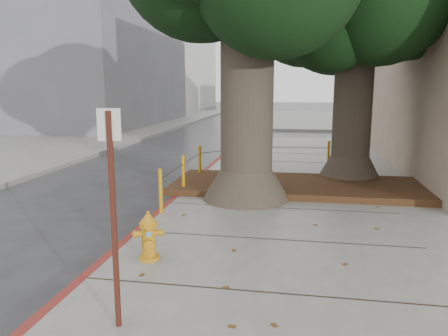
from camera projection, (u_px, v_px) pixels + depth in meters
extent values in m
plane|color=#28282B|center=(244.00, 246.00, 7.66)|extent=(140.00, 140.00, 0.00)
cube|color=slate|center=(364.00, 119.00, 35.67)|extent=(16.00, 20.00, 0.15)
cube|color=maroon|center=(174.00, 200.00, 10.41)|extent=(0.14, 26.00, 0.16)
cube|color=black|center=(298.00, 186.00, 11.24)|extent=(6.40, 2.60, 0.16)
cube|color=slate|center=(72.00, 39.00, 30.39)|extent=(12.00, 16.00, 12.00)
cube|color=silver|center=(153.00, 46.00, 52.72)|extent=(12.00, 18.00, 15.00)
cone|color=#4C3F33|center=(246.00, 184.00, 10.24)|extent=(2.04, 2.04, 0.70)
cylinder|color=#4C3F33|center=(247.00, 96.00, 9.86)|extent=(1.20, 1.20, 4.22)
cone|color=#4C3F33|center=(349.00, 168.00, 12.21)|extent=(1.77, 1.77, 0.70)
cylinder|color=#4C3F33|center=(353.00, 102.00, 11.88)|extent=(1.04, 1.04, 3.84)
sphere|color=black|center=(399.00, 1.00, 11.59)|extent=(3.00, 3.00, 3.00)
cylinder|color=#CB880B|center=(161.00, 192.00, 9.04)|extent=(0.08, 0.08, 0.90)
sphere|color=#CB880B|center=(160.00, 171.00, 8.95)|extent=(0.09, 0.09, 0.09)
cylinder|color=#CB880B|center=(183.00, 175.00, 10.78)|extent=(0.08, 0.08, 0.90)
sphere|color=#CB880B|center=(183.00, 157.00, 10.69)|extent=(0.09, 0.09, 0.09)
cylinder|color=#CB880B|center=(200.00, 162.00, 12.52)|extent=(0.08, 0.08, 0.90)
sphere|color=#CB880B|center=(200.00, 147.00, 12.44)|extent=(0.09, 0.09, 0.09)
cylinder|color=#CB880B|center=(257.00, 156.00, 13.72)|extent=(0.08, 0.08, 0.90)
sphere|color=#CB880B|center=(257.00, 142.00, 13.64)|extent=(0.09, 0.09, 0.09)
cylinder|color=#CB880B|center=(328.00, 157.00, 13.54)|extent=(0.08, 0.08, 0.90)
sphere|color=#CB880B|center=(329.00, 142.00, 13.46)|extent=(0.09, 0.09, 0.09)
cylinder|color=black|center=(173.00, 171.00, 9.86)|extent=(0.02, 1.80, 0.02)
cylinder|color=black|center=(192.00, 158.00, 11.60)|extent=(0.02, 1.80, 0.02)
cylinder|color=black|center=(230.00, 150.00, 13.07)|extent=(1.51, 1.51, 0.02)
cylinder|color=black|center=(293.00, 148.00, 13.58)|extent=(2.20, 0.22, 0.02)
cylinder|color=orange|center=(149.00, 257.00, 6.68)|extent=(0.41, 0.41, 0.06)
cylinder|color=orange|center=(149.00, 241.00, 6.63)|extent=(0.28, 0.28, 0.49)
cylinder|color=orange|center=(148.00, 225.00, 6.58)|extent=(0.37, 0.37, 0.07)
cone|color=orange|center=(148.00, 219.00, 6.56)|extent=(0.34, 0.34, 0.14)
cylinder|color=orange|center=(148.00, 213.00, 6.55)|extent=(0.07, 0.07, 0.05)
cylinder|color=orange|center=(140.00, 234.00, 6.58)|extent=(0.16, 0.13, 0.09)
cylinder|color=orange|center=(157.00, 233.00, 6.63)|extent=(0.16, 0.13, 0.09)
cylinder|color=orange|center=(149.00, 243.00, 6.51)|extent=(0.17, 0.18, 0.13)
cube|color=#5999D8|center=(149.00, 234.00, 6.49)|extent=(0.07, 0.03, 0.07)
cube|color=#471911|center=(114.00, 223.00, 4.61)|extent=(0.07, 0.07, 2.37)
cube|color=silver|center=(109.00, 125.00, 4.42)|extent=(0.23, 0.08, 0.33)
imported|color=#A0A0A5|center=(385.00, 124.00, 25.22)|extent=(3.65, 1.55, 1.23)
imported|color=black|center=(84.00, 120.00, 28.20)|extent=(1.83, 4.08, 1.16)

